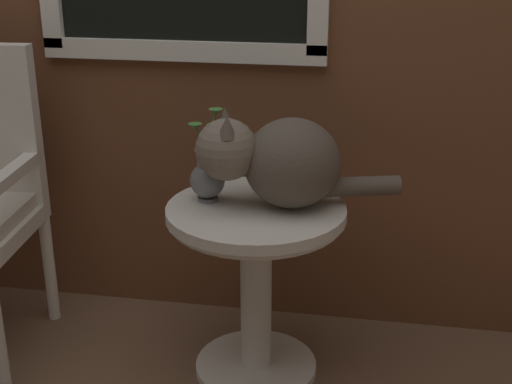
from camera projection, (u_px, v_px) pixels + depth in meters
name	position (u px, v px, depth m)	size (l,w,h in m)	color
wicker_side_table	(256.00, 258.00, 2.28)	(0.57, 0.57, 0.61)	silver
cat	(279.00, 160.00, 2.17)	(0.63, 0.35, 0.31)	brown
pewter_vase_with_ivy	(207.00, 174.00, 2.24)	(0.11, 0.11, 0.30)	slate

